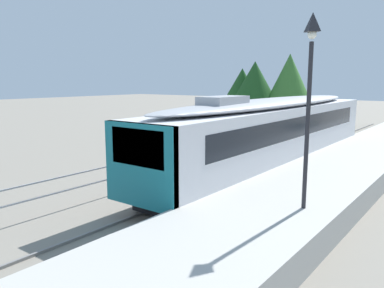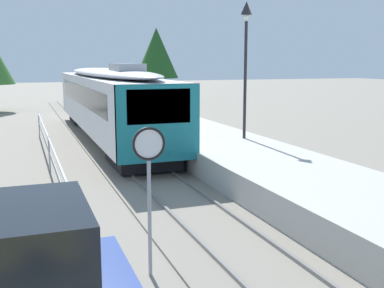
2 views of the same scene
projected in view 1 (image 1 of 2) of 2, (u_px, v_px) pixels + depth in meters
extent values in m
plane|color=gray|center=(158.00, 184.00, 16.82)|extent=(160.00, 160.00, 0.00)
cube|color=gray|center=(215.00, 195.00, 15.03)|extent=(3.20, 60.00, 0.06)
cube|color=slate|center=(200.00, 191.00, 15.44)|extent=(0.08, 60.00, 0.08)
cube|color=slate|center=(231.00, 197.00, 14.59)|extent=(0.08, 60.00, 0.08)
cube|color=silver|center=(274.00, 132.00, 18.79)|extent=(2.80, 18.75, 2.55)
cube|color=#19757F|center=(140.00, 165.00, 11.50)|extent=(2.80, 0.24, 2.55)
cube|color=black|center=(138.00, 147.00, 11.34)|extent=(2.13, 0.08, 1.12)
cube|color=black|center=(275.00, 124.00, 18.72)|extent=(2.82, 15.75, 0.92)
ellipsoid|color=#A8AAAF|center=(275.00, 103.00, 18.55)|extent=(2.69, 18.00, 0.44)
cube|color=#A8AAAF|center=(223.00, 101.00, 14.82)|extent=(1.10, 2.20, 0.36)
cube|color=#EAE5C6|center=(139.00, 198.00, 11.61)|extent=(1.00, 0.10, 0.20)
cube|color=black|center=(187.00, 197.00, 13.56)|extent=(2.24, 3.20, 0.55)
cube|color=black|center=(321.00, 145.00, 24.53)|extent=(2.24, 3.20, 0.55)
cube|color=#B7B5AD|center=(295.00, 201.00, 13.02)|extent=(3.90, 60.00, 0.90)
cylinder|color=#232328|center=(307.00, 128.00, 10.53)|extent=(0.12, 0.12, 4.60)
pyramid|color=#232328|center=(313.00, 22.00, 10.07)|extent=(0.34, 0.34, 0.50)
sphere|color=silver|center=(312.00, 35.00, 10.13)|extent=(0.24, 0.24, 0.24)
cylinder|color=#9EA0A5|center=(137.00, 173.00, 16.11)|extent=(0.06, 0.06, 1.25)
cylinder|color=#9EA0A5|center=(243.00, 145.00, 23.18)|extent=(0.06, 0.06, 1.25)
cylinder|color=brown|center=(288.00, 116.00, 36.42)|extent=(0.36, 0.36, 2.21)
cone|color=#38702D|center=(289.00, 79.00, 35.85)|extent=(4.47, 4.47, 4.72)
cylinder|color=brown|center=(254.00, 118.00, 37.56)|extent=(0.36, 0.36, 1.75)
cone|color=#1E4C1E|center=(255.00, 85.00, 37.05)|extent=(5.18, 5.18, 4.55)
cylinder|color=brown|center=(242.00, 114.00, 39.13)|extent=(0.36, 0.36, 2.08)
cone|color=#1E4C1E|center=(242.00, 86.00, 38.66)|extent=(4.12, 4.12, 3.60)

